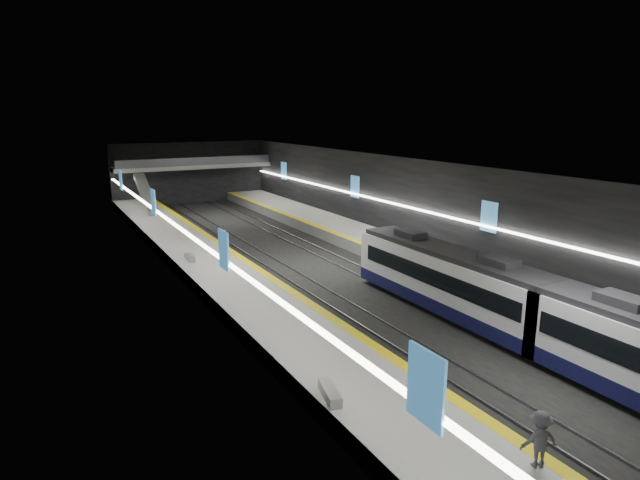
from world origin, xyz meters
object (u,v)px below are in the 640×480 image
bench_right_near (456,256)px  bench_left_far (190,258)px  passenger_right_a (533,285)px  bench_right_far (426,243)px  bench_left_near (330,393)px  escalator (146,194)px  passenger_left_a (225,241)px  passenger_left_b (540,440)px  train (550,317)px

bench_right_near → bench_left_far: bearing=158.9°
bench_right_near → passenger_right_a: bearing=-97.0°
bench_right_far → bench_left_near: bearing=-152.0°
bench_left_near → bench_right_near: bench_right_near is taller
escalator → bench_left_near: escalator is taller
bench_left_near → bench_right_near: 22.38m
bench_right_near → passenger_left_a: (-14.60, 10.33, 0.66)m
bench_left_near → bench_left_far: size_ratio=1.09×
bench_right_far → passenger_left_a: passenger_left_a is taller
bench_right_far → passenger_left_b: bearing=-136.9°
train → escalator: size_ratio=3.67×
train → passenger_left_b: bearing=-142.9°
bench_left_near → bench_left_far: (0.61, 22.28, -0.02)m
bench_left_near → bench_left_far: 22.28m
bench_left_near → passenger_left_b: 7.66m
bench_left_near → bench_right_near: (18.28, 12.91, 0.01)m
bench_left_near → passenger_right_a: 16.60m
passenger_left_b → bench_left_far: bearing=-63.8°
escalator → bench_right_far: escalator is taller
passenger_right_a → passenger_left_b: passenger_left_b is taller
bench_left_far → passenger_right_a: size_ratio=0.90×
train → passenger_right_a: 6.02m
train → bench_left_near: bearing=178.2°
passenger_left_b → escalator: bearing=-68.0°
train → escalator: (-10.00, 45.36, 0.70)m
escalator → passenger_left_a: 21.84m
escalator → bench_left_near: (-2.00, -44.99, -1.68)m
train → bench_left_far: train is taller
bench_right_far → escalator: bearing=107.2°
escalator → passenger_left_a: bearing=-85.6°
bench_right_near → bench_right_far: 4.40m
train → passenger_left_a: bearing=109.4°
bench_left_far → passenger_left_a: passenger_left_a is taller
train → passenger_left_b: 10.44m
bench_left_far → passenger_left_b: (3.07, -28.95, 0.73)m
bench_left_near → bench_right_far: bench_right_far is taller
bench_right_near → bench_right_far: (0.72, 4.34, -0.00)m
escalator → passenger_right_a: bearing=-71.0°
bench_right_near → passenger_left_b: (-14.60, -19.59, 0.70)m
escalator → passenger_right_a: escalator is taller
bench_left_near → bench_right_far: bearing=55.4°
bench_left_near → bench_right_near: bearing=48.3°
bench_right_far → passenger_left_a: bearing=144.4°
bench_left_near → bench_left_far: bearing=101.6°
passenger_left_a → passenger_left_b: bearing=-18.4°
bench_right_near → passenger_left_b: 24.44m
escalator → bench_right_near: escalator is taller
bench_right_near → passenger_left_a: 17.90m
bench_left_far → passenger_right_a: (15.49, -18.24, 0.71)m
bench_right_near → passenger_right_a: 9.17m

